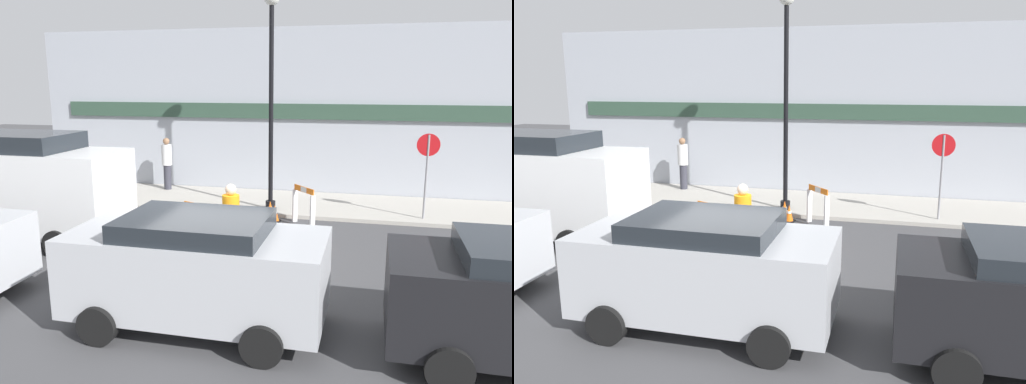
# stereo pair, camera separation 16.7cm
# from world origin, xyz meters

# --- Properties ---
(ground_plane) EXTENTS (60.00, 60.00, 0.00)m
(ground_plane) POSITION_xyz_m (0.00, 0.00, 0.00)
(ground_plane) COLOR #424244
(sidewalk_slab) EXTENTS (18.00, 3.15, 0.11)m
(sidewalk_slab) POSITION_xyz_m (0.00, 6.07, 0.05)
(sidewalk_slab) COLOR #ADA89E
(sidewalk_slab) RESTS_ON ground_plane
(storefront_facade) EXTENTS (18.00, 0.22, 5.50)m
(storefront_facade) POSITION_xyz_m (0.00, 7.72, 2.75)
(storefront_facade) COLOR #A3A8B2
(storefront_facade) RESTS_ON ground_plane
(streetlamp_post) EXTENTS (0.44, 0.44, 6.09)m
(streetlamp_post) POSITION_xyz_m (-0.06, 5.05, 3.97)
(streetlamp_post) COLOR black
(streetlamp_post) RESTS_ON sidewalk_slab
(stop_sign) EXTENTS (0.60, 0.06, 2.32)m
(stop_sign) POSITION_xyz_m (4.21, 4.98, 1.66)
(stop_sign) COLOR gray
(stop_sign) RESTS_ON sidewalk_slab
(barricade_0) EXTENTS (0.69, 0.74, 1.05)m
(barricade_0) POSITION_xyz_m (1.07, 3.94, 0.57)
(barricade_0) COLOR white
(barricade_0) RESTS_ON ground_plane
(barricade_1) EXTENTS (0.93, 0.49, 1.10)m
(barricade_1) POSITION_xyz_m (-0.89, 1.32, 0.61)
(barricade_1) COLOR white
(barricade_1) RESTS_ON ground_plane
(traffic_cone_0) EXTENTS (0.30, 0.30, 0.48)m
(traffic_cone_0) POSITION_xyz_m (0.26, 4.07, 0.23)
(traffic_cone_0) COLOR black
(traffic_cone_0) RESTS_ON ground_plane
(traffic_cone_1) EXTENTS (0.30, 0.30, 0.47)m
(traffic_cone_1) POSITION_xyz_m (-1.69, 2.02, 0.22)
(traffic_cone_1) COLOR black
(traffic_cone_1) RESTS_ON ground_plane
(traffic_cone_2) EXTENTS (0.30, 0.30, 0.51)m
(traffic_cone_2) POSITION_xyz_m (0.07, 4.40, 0.24)
(traffic_cone_2) COLOR black
(traffic_cone_2) RESTS_ON ground_plane
(traffic_cone_3) EXTENTS (0.30, 0.30, 0.45)m
(traffic_cone_3) POSITION_xyz_m (-1.75, 3.59, 0.21)
(traffic_cone_3) COLOR black
(traffic_cone_3) RESTS_ON ground_plane
(traffic_cone_4) EXTENTS (0.30, 0.30, 0.53)m
(traffic_cone_4) POSITION_xyz_m (1.56, 2.27, 0.25)
(traffic_cone_4) COLOR black
(traffic_cone_4) RESTS_ON ground_plane
(person_worker) EXTENTS (0.37, 0.37, 1.82)m
(person_worker) POSITION_xyz_m (0.15, 0.23, 0.99)
(person_worker) COLOR #33333D
(person_worker) RESTS_ON ground_plane
(person_pedestrian) EXTENTS (0.48, 0.48, 1.78)m
(person_pedestrian) POSITION_xyz_m (-4.10, 6.92, 1.07)
(person_pedestrian) COLOR #33333D
(person_pedestrian) RESTS_ON sidewalk_slab
(parked_car_1) EXTENTS (3.94, 1.92, 1.79)m
(parked_car_1) POSITION_xyz_m (0.27, -2.07, 1.01)
(parked_car_1) COLOR #B7BABF
(parked_car_1) RESTS_ON ground_plane
(work_van) EXTENTS (5.27, 2.10, 2.59)m
(work_van) POSITION_xyz_m (-5.47, 1.18, 1.40)
(work_van) COLOR white
(work_van) RESTS_ON ground_plane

